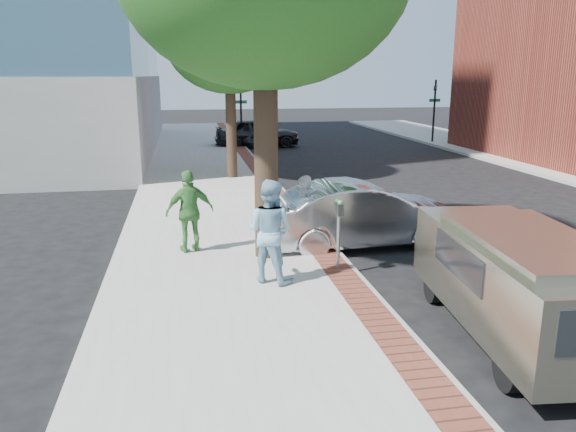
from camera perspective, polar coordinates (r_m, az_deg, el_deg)
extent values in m
plane|color=black|center=(11.00, 2.44, -7.55)|extent=(120.00, 120.00, 0.00)
cube|color=#9E9991|center=(18.41, -7.69, 1.49)|extent=(5.00, 60.00, 0.15)
cube|color=brown|center=(18.62, -0.92, 2.02)|extent=(0.60, 60.00, 0.01)
cube|color=gray|center=(18.70, 0.14, 1.82)|extent=(0.10, 60.00, 0.15)
cylinder|color=black|center=(32.19, -4.79, 10.23)|extent=(0.12, 0.12, 3.80)
imported|color=black|center=(32.14, -4.83, 12.18)|extent=(0.18, 0.15, 0.90)
cube|color=#1E7238|center=(32.15, -4.81, 11.47)|extent=(0.70, 0.03, 0.18)
cylinder|color=black|center=(35.29, 14.61, 10.17)|extent=(0.12, 0.12, 3.80)
imported|color=black|center=(35.24, 14.73, 11.95)|extent=(0.18, 0.15, 0.90)
cube|color=#1E7238|center=(35.25, 14.68, 11.30)|extent=(0.70, 0.03, 0.18)
cylinder|color=black|center=(12.10, -2.24, 5.99)|extent=(0.52, 0.52, 4.40)
cylinder|color=black|center=(22.12, -5.79, 8.90)|extent=(0.40, 0.40, 3.85)
ellipsoid|color=#154B15|center=(22.07, -6.01, 17.32)|extent=(4.80, 4.80, 3.94)
cylinder|color=gray|center=(11.62, 5.13, -2.61)|extent=(0.07, 0.07, 1.15)
cube|color=#2D3030|center=(11.36, 5.33, 0.62)|extent=(0.12, 0.14, 0.24)
cube|color=#2D3030|center=(11.53, 5.09, 0.83)|extent=(0.12, 0.14, 0.24)
sphere|color=#3F8C4C|center=(11.32, 5.34, 1.36)|extent=(0.11, 0.11, 0.11)
sphere|color=#3F8C4C|center=(11.49, 5.10, 1.55)|extent=(0.11, 0.11, 0.11)
imported|color=#A1A0A5|center=(12.87, 1.60, 0.37)|extent=(0.55, 0.70, 1.71)
imported|color=#81AFC7|center=(10.77, -1.86, -1.53)|extent=(1.24, 1.19, 2.01)
imported|color=#42873D|center=(12.80, -9.94, 0.46)|extent=(1.17, 0.71, 1.87)
imported|color=#ACADB3|center=(13.65, 7.56, 0.14)|extent=(4.91, 2.02, 1.58)
imported|color=black|center=(32.85, -3.17, 8.46)|extent=(4.90, 2.03, 1.66)
cube|color=gray|center=(9.49, 22.37, -6.07)|extent=(2.30, 4.79, 1.30)
cube|color=gray|center=(11.30, 17.70, -3.89)|extent=(1.86, 1.05, 0.77)
cube|color=gray|center=(9.03, 23.61, -2.33)|extent=(1.97, 3.43, 0.15)
cylinder|color=black|center=(10.69, 14.65, -6.91)|extent=(0.27, 0.64, 0.62)
cylinder|color=black|center=(11.30, 22.30, -6.38)|extent=(0.27, 0.64, 0.62)
cylinder|color=black|center=(8.18, 21.59, -14.24)|extent=(0.27, 0.64, 0.62)
cube|color=black|center=(10.00, 26.79, -3.74)|extent=(0.22, 1.92, 0.53)
cube|color=black|center=(9.18, 16.83, -4.30)|extent=(0.22, 1.92, 0.53)
cube|color=black|center=(11.60, 17.03, -1.74)|extent=(1.54, 0.18, 0.39)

